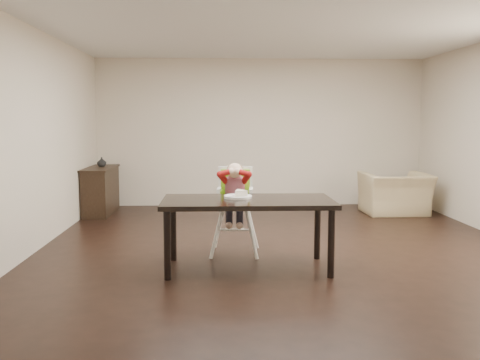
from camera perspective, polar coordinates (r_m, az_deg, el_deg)
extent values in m
plane|color=black|center=(6.63, 4.62, -7.43)|extent=(7.00, 7.00, 0.00)
cube|color=beige|center=(9.92, 2.19, 5.06)|extent=(6.00, 0.02, 2.70)
cube|color=beige|center=(3.00, 13.11, 1.76)|extent=(6.00, 0.02, 2.70)
cube|color=beige|center=(6.75, -21.48, 3.99)|extent=(0.02, 7.00, 2.70)
cube|color=white|center=(6.53, 4.84, 16.23)|extent=(6.00, 7.00, 0.02)
cube|color=black|center=(5.65, 0.82, -2.33)|extent=(1.80, 0.90, 0.05)
cylinder|color=black|center=(5.38, -7.77, -6.92)|extent=(0.07, 0.07, 0.70)
cylinder|color=black|center=(5.47, 9.71, -6.71)|extent=(0.07, 0.07, 0.70)
cylinder|color=black|center=(6.10, -7.13, -5.32)|extent=(0.07, 0.07, 0.70)
cylinder|color=black|center=(6.18, 8.26, -5.17)|extent=(0.07, 0.07, 0.70)
cylinder|color=white|center=(6.20, -2.54, -5.67)|extent=(0.04, 0.04, 0.57)
cylinder|color=white|center=(6.18, 1.27, -5.70)|extent=(0.04, 0.04, 0.57)
cylinder|color=white|center=(6.60, -2.25, -4.92)|extent=(0.04, 0.04, 0.57)
cylinder|color=white|center=(6.58, 1.33, -4.95)|extent=(0.04, 0.04, 0.57)
cube|color=white|center=(6.34, -0.55, -2.76)|extent=(0.44, 0.40, 0.05)
cube|color=#7EC218|center=(6.33, -0.55, -2.44)|extent=(0.35, 0.33, 0.03)
cube|color=white|center=(6.46, -0.49, -0.47)|extent=(0.41, 0.08, 0.43)
cube|color=#7EC218|center=(6.43, -0.50, -0.59)|extent=(0.35, 0.05, 0.39)
cube|color=black|center=(6.36, -1.13, -0.67)|extent=(0.05, 0.19, 0.02)
cube|color=black|center=(6.35, 0.07, -0.68)|extent=(0.05, 0.19, 0.02)
cylinder|color=#A71323|center=(6.31, -0.55, -1.06)|extent=(0.25, 0.25, 0.28)
sphere|color=beige|center=(6.26, -0.56, 0.97)|extent=(0.20, 0.20, 0.18)
ellipsoid|color=brown|center=(6.29, -0.55, 1.17)|extent=(0.20, 0.19, 0.14)
sphere|color=beige|center=(6.17, -0.94, 0.93)|extent=(0.09, 0.09, 0.08)
sphere|color=beige|center=(6.16, -0.27, 0.93)|extent=(0.09, 0.09, 0.08)
cylinder|color=white|center=(5.74, -0.23, -1.84)|extent=(0.35, 0.35, 0.02)
torus|color=white|center=(5.74, -0.23, -1.71)|extent=(0.35, 0.35, 0.02)
imported|color=tan|center=(9.37, 16.25, -0.70)|extent=(1.08, 0.71, 0.93)
cube|color=black|center=(9.36, -14.63, -1.18)|extent=(0.40, 1.20, 0.76)
cube|color=black|center=(9.32, -14.70, 1.23)|extent=(0.44, 1.26, 0.03)
imported|color=#99999E|center=(9.45, -14.54, 1.87)|extent=(0.19, 0.20, 0.16)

